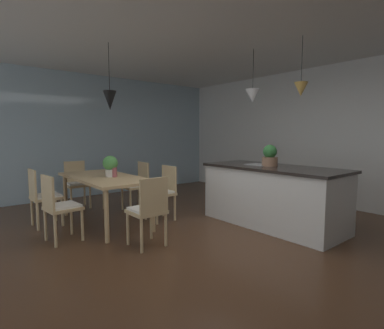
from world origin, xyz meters
TOP-DOWN VIEW (x-y plane):
  - ground_plane at (0.00, 0.00)m, footprint 10.00×8.40m
  - ceiling_slab at (0.00, 0.00)m, footprint 10.00×8.40m
  - wall_back_kitchen at (0.00, 3.26)m, footprint 10.00×0.12m
  - window_wall_left_glazing at (-4.06, 0.00)m, footprint 0.06×8.40m
  - dining_table at (-1.80, -0.66)m, footprint 1.86×0.85m
  - chair_near_left at (-2.21, -1.45)m, footprint 0.41×0.41m
  - chair_near_right at (-1.37, -1.45)m, footprint 0.43×0.43m
  - chair_far_left at (-2.21, 0.14)m, footprint 0.42×0.42m
  - chair_far_right at (-1.38, 0.14)m, footprint 0.40×0.40m
  - chair_kitchen_end at (-0.50, -0.66)m, footprint 0.40×0.40m
  - chair_window_end at (-3.09, -0.65)m, footprint 0.42×0.42m
  - kitchen_island at (-0.08, 1.27)m, footprint 2.14×0.92m
  - pendant_over_table at (-1.61, -0.62)m, footprint 0.19×0.19m
  - pendant_over_island_main at (-0.50, 1.27)m, footprint 0.23×0.23m
  - pendant_over_island_aux at (0.33, 1.27)m, footprint 0.18×0.18m
  - potted_plant_on_island at (-0.14, 1.27)m, footprint 0.23×0.23m
  - potted_plant_on_table at (-1.68, -0.61)m, footprint 0.23×0.23m
  - vase_on_dining_table at (-1.63, -0.57)m, footprint 0.09×0.09m

SIDE VIEW (x-z plane):
  - ground_plane at x=0.00m, z-range -0.04..0.00m
  - kitchen_island at x=-0.08m, z-range 0.01..0.92m
  - chair_near_left at x=-2.21m, z-range 0.04..0.91m
  - chair_near_right at x=-1.37m, z-range 0.04..0.91m
  - chair_far_left at x=-2.21m, z-range 0.04..0.91m
  - chair_far_right at x=-1.38m, z-range 0.04..0.91m
  - chair_kitchen_end at x=-0.50m, z-range 0.04..0.91m
  - chair_window_end at x=-3.09m, z-range 0.04..0.91m
  - dining_table at x=-1.80m, z-range 0.30..1.03m
  - vase_on_dining_table at x=-1.63m, z-range 0.73..0.88m
  - potted_plant_on_table at x=-1.68m, z-range 0.75..1.08m
  - potted_plant_on_island at x=-0.14m, z-range 0.89..1.21m
  - wall_back_kitchen at x=0.00m, z-range 0.00..2.70m
  - window_wall_left_glazing at x=-4.06m, z-range 0.00..2.70m
  - pendant_over_table at x=-1.61m, z-range 1.40..2.36m
  - pendant_over_island_main at x=-0.50m, z-range 1.58..2.40m
  - pendant_over_island_aux at x=0.33m, z-range 1.59..2.40m
  - ceiling_slab at x=0.00m, z-range 2.70..2.82m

